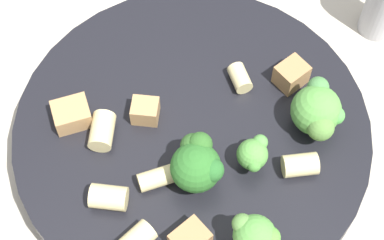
{
  "coord_description": "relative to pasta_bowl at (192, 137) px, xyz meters",
  "views": [
    {
      "loc": [
        -0.17,
        0.18,
        0.47
      ],
      "look_at": [
        0.0,
        0.0,
        0.05
      ],
      "focal_mm": 60.0,
      "sensor_mm": 36.0,
      "label": 1
    }
  ],
  "objects": [
    {
      "name": "chicken_chunk_3",
      "position": [
        0.03,
        0.02,
        0.03
      ],
      "size": [
        0.03,
        0.03,
        0.02
      ],
      "primitive_type": "cube",
      "rotation": [
        0.0,
        0.0,
        0.65
      ],
      "color": "tan",
      "rests_on": "pasta_bowl"
    },
    {
      "name": "chicken_chunk_0",
      "position": [
        -0.03,
        -0.08,
        0.03
      ],
      "size": [
        0.02,
        0.03,
        0.02
      ],
      "primitive_type": "cube",
      "rotation": [
        0.0,
        0.0,
        1.44
      ],
      "color": "#A87A4C",
      "rests_on": "pasta_bowl"
    },
    {
      "name": "broccoli_floret_0",
      "position": [
        -0.05,
        -0.01,
        0.04
      ],
      "size": [
        0.02,
        0.03,
        0.03
      ],
      "color": "#93B766",
      "rests_on": "pasta_bowl"
    },
    {
      "name": "rigatoni_1",
      "position": [
        -0.01,
        0.05,
        0.02
      ],
      "size": [
        0.03,
        0.03,
        0.01
      ],
      "primitive_type": "cylinder",
      "rotation": [
        1.57,
        0.0,
        2.66
      ],
      "color": "beige",
      "rests_on": "pasta_bowl"
    },
    {
      "name": "broccoli_floret_1",
      "position": [
        -0.07,
        -0.06,
        0.04
      ],
      "size": [
        0.04,
        0.04,
        0.04
      ],
      "color": "#9EC175",
      "rests_on": "pasta_bowl"
    },
    {
      "name": "broccoli_floret_3",
      "position": [
        -0.03,
        0.03,
        0.04
      ],
      "size": [
        0.04,
        0.04,
        0.04
      ],
      "color": "#9EC175",
      "rests_on": "pasta_bowl"
    },
    {
      "name": "pasta_bowl",
      "position": [
        0.0,
        0.0,
        0.0
      ],
      "size": [
        0.28,
        0.28,
        0.04
      ],
      "color": "black",
      "rests_on": "ground_plane"
    },
    {
      "name": "chicken_chunk_2",
      "position": [
        -0.06,
        0.07,
        0.03
      ],
      "size": [
        0.02,
        0.03,
        0.02
      ],
      "primitive_type": "cube",
      "rotation": [
        0.0,
        0.0,
        1.47
      ],
      "color": "#A87A4C",
      "rests_on": "pasta_bowl"
    },
    {
      "name": "ground_plane",
      "position": [
        0.0,
        0.0,
        -0.02
      ],
      "size": [
        2.0,
        2.0,
        0.0
      ],
      "primitive_type": "plane",
      "color": "#BCB29E"
    },
    {
      "name": "broccoli_floret_2",
      "position": [
        -0.1,
        0.04,
        0.04
      ],
      "size": [
        0.04,
        0.03,
        0.04
      ],
      "color": "#9EC175",
      "rests_on": "pasta_bowl"
    },
    {
      "name": "chicken_chunk_1",
      "position": [
        0.07,
        0.06,
        0.03
      ],
      "size": [
        0.03,
        0.04,
        0.02
      ],
      "primitive_type": "cube",
      "rotation": [
        0.0,
        0.0,
        1.08
      ],
      "color": "tan",
      "rests_on": "pasta_bowl"
    },
    {
      "name": "rigatoni_5",
      "position": [
        0.0,
        0.09,
        0.03
      ],
      "size": [
        0.03,
        0.03,
        0.02
      ],
      "primitive_type": "cylinder",
      "rotation": [
        1.57,
        0.0,
        2.2
      ],
      "color": "beige",
      "rests_on": "pasta_bowl"
    },
    {
      "name": "rigatoni_3",
      "position": [
        -0.08,
        -0.03,
        0.03
      ],
      "size": [
        0.03,
        0.03,
        0.02
      ],
      "primitive_type": "cylinder",
      "rotation": [
        1.57,
        0.0,
        2.45
      ],
      "color": "beige",
      "rests_on": "pasta_bowl"
    },
    {
      "name": "rigatoni_4",
      "position": [
        0.04,
        0.05,
        0.03
      ],
      "size": [
        0.03,
        0.03,
        0.02
      ],
      "primitive_type": "cylinder",
      "rotation": [
        1.57,
        0.0,
        0.68
      ],
      "color": "beige",
      "rests_on": "pasta_bowl"
    },
    {
      "name": "rigatoni_0",
      "position": [
        -0.0,
        -0.06,
        0.02
      ],
      "size": [
        0.03,
        0.02,
        0.01
      ],
      "primitive_type": "cylinder",
      "rotation": [
        1.57,
        0.0,
        1.09
      ],
      "color": "beige",
      "rests_on": "pasta_bowl"
    }
  ]
}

